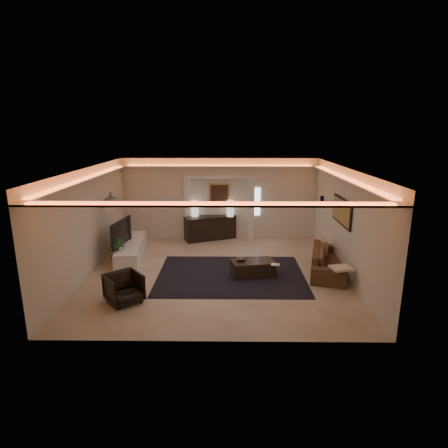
{
  "coord_description": "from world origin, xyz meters",
  "views": [
    {
      "loc": [
        0.32,
        -9.81,
        3.94
      ],
      "look_at": [
        0.2,
        0.6,
        1.25
      ],
      "focal_mm": 29.94,
      "sensor_mm": 36.0,
      "label": 1
    }
  ],
  "objects_px": {
    "sofa": "(329,260)",
    "coffee_table": "(253,268)",
    "console": "(210,228)",
    "armchair": "(124,288)"
  },
  "relations": [
    {
      "from": "sofa",
      "to": "armchair",
      "type": "relative_size",
      "value": 3.02
    },
    {
      "from": "console",
      "to": "sofa",
      "type": "relative_size",
      "value": 0.79
    },
    {
      "from": "coffee_table",
      "to": "armchair",
      "type": "distance_m",
      "value": 3.51
    },
    {
      "from": "sofa",
      "to": "coffee_table",
      "type": "distance_m",
      "value": 2.17
    },
    {
      "from": "console",
      "to": "coffee_table",
      "type": "bearing_deg",
      "value": -91.69
    },
    {
      "from": "console",
      "to": "armchair",
      "type": "height_order",
      "value": "console"
    },
    {
      "from": "coffee_table",
      "to": "armchair",
      "type": "xyz_separation_m",
      "value": [
        -3.08,
        -1.67,
        0.14
      ]
    },
    {
      "from": "console",
      "to": "armchair",
      "type": "distance_m",
      "value": 5.41
    },
    {
      "from": "sofa",
      "to": "coffee_table",
      "type": "xyz_separation_m",
      "value": [
        -2.15,
        -0.29,
        -0.13
      ]
    },
    {
      "from": "console",
      "to": "coffee_table",
      "type": "distance_m",
      "value": 3.7
    }
  ]
}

